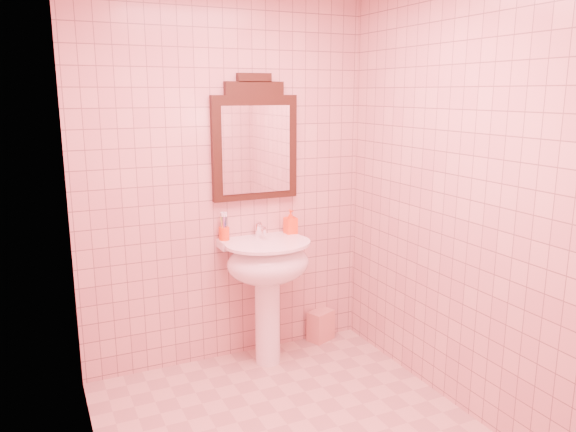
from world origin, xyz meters
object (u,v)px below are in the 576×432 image
pedestal_sink (268,271)px  soap_dispenser (291,222)px  towel (321,325)px  toothbrush_cup (224,233)px  mirror (255,142)px

pedestal_sink → soap_dispenser: bearing=31.3°
towel → soap_dispenser: bearing=-174.7°
soap_dispenser → pedestal_sink: bearing=-152.1°
pedestal_sink → toothbrush_cup: 0.39m
mirror → towel: (0.50, -0.03, -1.39)m
mirror → pedestal_sink: bearing=-90.0°
pedestal_sink → mirror: mirror is taller
pedestal_sink → soap_dispenser: size_ratio=5.10×
mirror → towel: mirror is taller
toothbrush_cup → towel: size_ratio=0.72×
mirror → toothbrush_cup: bearing=-173.9°
soap_dispenser → towel: soap_dispenser is taller
towel → toothbrush_cup: bearing=179.5°
pedestal_sink → toothbrush_cup: size_ratio=5.29×
mirror → soap_dispenser: (0.24, -0.06, -0.56)m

